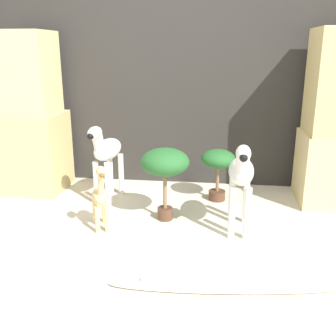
{
  "coord_description": "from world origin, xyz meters",
  "views": [
    {
      "loc": [
        0.36,
        -2.21,
        1.33
      ],
      "look_at": [
        -0.03,
        0.83,
        0.39
      ],
      "focal_mm": 42.0,
      "sensor_mm": 36.0,
      "label": 1
    }
  ],
  "objects_px": {
    "potted_palm_front": "(218,163)",
    "surfboard": "(226,285)",
    "zebra_right": "(241,175)",
    "potted_palm_back": "(165,165)",
    "zebra_left": "(106,153)",
    "giraffe_figurine": "(100,196)"
  },
  "relations": [
    {
      "from": "potted_palm_front",
      "to": "surfboard",
      "type": "relative_size",
      "value": 0.34
    },
    {
      "from": "potted_palm_front",
      "to": "surfboard",
      "type": "bearing_deg",
      "value": -87.31
    },
    {
      "from": "surfboard",
      "to": "potted_palm_front",
      "type": "bearing_deg",
      "value": 92.69
    },
    {
      "from": "zebra_right",
      "to": "potted_palm_front",
      "type": "xyz_separation_m",
      "value": [
        -0.16,
        0.64,
        -0.1
      ]
    },
    {
      "from": "potted_palm_front",
      "to": "potted_palm_back",
      "type": "xyz_separation_m",
      "value": [
        -0.41,
        -0.48,
        0.11
      ]
    },
    {
      "from": "zebra_right",
      "to": "zebra_left",
      "type": "relative_size",
      "value": 1.0
    },
    {
      "from": "zebra_right",
      "to": "giraffe_figurine",
      "type": "bearing_deg",
      "value": -175.06
    },
    {
      "from": "zebra_right",
      "to": "giraffe_figurine",
      "type": "xyz_separation_m",
      "value": [
        -1.03,
        -0.09,
        -0.17
      ]
    },
    {
      "from": "zebra_right",
      "to": "giraffe_figurine",
      "type": "distance_m",
      "value": 1.05
    },
    {
      "from": "zebra_right",
      "to": "zebra_left",
      "type": "distance_m",
      "value": 1.26
    },
    {
      "from": "potted_palm_back",
      "to": "surfboard",
      "type": "xyz_separation_m",
      "value": [
        0.48,
        -0.9,
        -0.45
      ]
    },
    {
      "from": "zebra_right",
      "to": "potted_palm_front",
      "type": "relative_size",
      "value": 1.52
    },
    {
      "from": "zebra_right",
      "to": "zebra_left",
      "type": "bearing_deg",
      "value": 156.25
    },
    {
      "from": "zebra_left",
      "to": "potted_palm_back",
      "type": "relative_size",
      "value": 1.22
    },
    {
      "from": "zebra_right",
      "to": "potted_palm_back",
      "type": "distance_m",
      "value": 0.6
    },
    {
      "from": "zebra_right",
      "to": "potted_palm_back",
      "type": "xyz_separation_m",
      "value": [
        -0.58,
        0.16,
        0.01
      ]
    },
    {
      "from": "surfboard",
      "to": "zebra_right",
      "type": "bearing_deg",
      "value": 82.33
    },
    {
      "from": "potted_palm_front",
      "to": "potted_palm_back",
      "type": "distance_m",
      "value": 0.65
    },
    {
      "from": "potted_palm_back",
      "to": "surfboard",
      "type": "distance_m",
      "value": 1.11
    },
    {
      "from": "giraffe_figurine",
      "to": "surfboard",
      "type": "height_order",
      "value": "giraffe_figurine"
    },
    {
      "from": "zebra_left",
      "to": "potted_palm_front",
      "type": "bearing_deg",
      "value": 7.72
    },
    {
      "from": "potted_palm_front",
      "to": "giraffe_figurine",
      "type": "bearing_deg",
      "value": -140.07
    }
  ]
}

